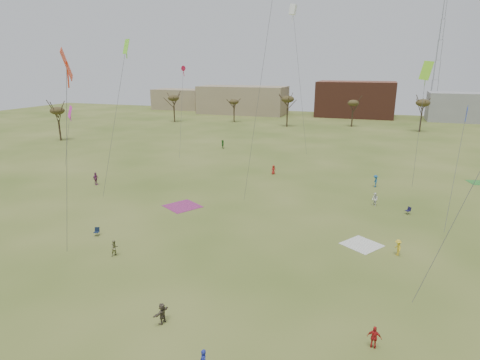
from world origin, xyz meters
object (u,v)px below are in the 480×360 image
(camp_chair_left, at_px, (97,233))
(radio_tower, at_px, (437,59))
(spectator_fore_a, at_px, (374,337))
(camp_chair_right, at_px, (408,212))

(camp_chair_left, bearing_deg, radio_tower, 53.11)
(camp_chair_left, xyz_separation_m, radio_tower, (43.49, 119.80, 18.95))
(camp_chair_left, distance_m, radio_tower, 128.85)
(spectator_fore_a, distance_m, camp_chair_left, 28.93)
(spectator_fore_a, xyz_separation_m, camp_chair_left, (-27.69, 8.37, -0.50))
(camp_chair_right, distance_m, radio_tower, 104.76)
(spectator_fore_a, relative_size, camp_chair_left, 1.75)
(camp_chair_right, bearing_deg, radio_tower, 130.60)
(spectator_fore_a, xyz_separation_m, camp_chair_right, (3.35, 25.89, -0.50))
(spectator_fore_a, height_order, camp_chair_left, spectator_fore_a)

